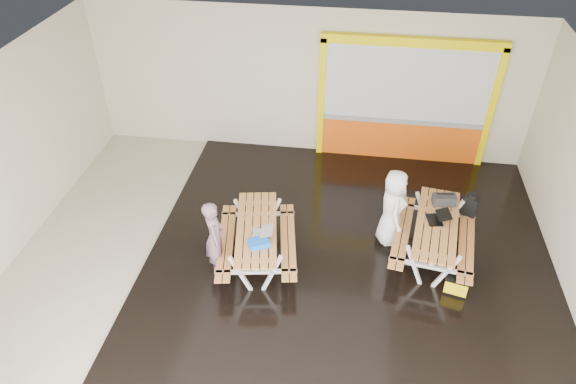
% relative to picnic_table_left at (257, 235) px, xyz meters
% --- Properties ---
extents(room, '(10.02, 8.02, 3.52)m').
position_rel_picnic_table_left_xyz_m(room, '(0.44, -0.03, 1.12)').
color(room, '#BCB29F').
rests_on(room, ground).
extents(deck, '(7.50, 7.98, 0.05)m').
position_rel_picnic_table_left_xyz_m(deck, '(1.69, -0.03, -0.60)').
color(deck, black).
rests_on(deck, room).
extents(kiosk, '(3.88, 0.16, 3.00)m').
position_rel_picnic_table_left_xyz_m(kiosk, '(2.64, 3.90, 0.82)').
color(kiosk, '#E8590F').
rests_on(kiosk, room).
extents(picnic_table_left, '(1.71, 2.25, 0.82)m').
position_rel_picnic_table_left_xyz_m(picnic_table_left, '(0.00, 0.00, 0.00)').
color(picnic_table_left, '#BE793C').
rests_on(picnic_table_left, deck).
extents(picnic_table_right, '(1.71, 2.27, 0.84)m').
position_rel_picnic_table_left_xyz_m(picnic_table_right, '(3.20, 0.56, 0.01)').
color(picnic_table_right, '#BE793C').
rests_on(picnic_table_right, deck).
extents(person_left, '(0.49, 0.61, 1.47)m').
position_rel_picnic_table_left_xyz_m(person_left, '(-0.66, -0.41, 0.23)').
color(person_left, '#755264').
rests_on(person_left, deck).
extents(person_right, '(0.60, 0.83, 1.57)m').
position_rel_picnic_table_left_xyz_m(person_right, '(2.41, 0.85, 0.24)').
color(person_right, white).
rests_on(person_right, deck).
extents(laptop_left, '(0.39, 0.36, 0.16)m').
position_rel_picnic_table_left_xyz_m(laptop_left, '(0.14, -0.21, 0.24)').
color(laptop_left, silver).
rests_on(laptop_left, picnic_table_left).
extents(laptop_right, '(0.45, 0.41, 0.17)m').
position_rel_picnic_table_left_xyz_m(laptop_right, '(3.21, 0.64, 0.26)').
color(laptop_right, black).
rests_on(laptop_right, picnic_table_right).
extents(blue_pouch, '(0.41, 0.37, 0.10)m').
position_rel_picnic_table_left_xyz_m(blue_pouch, '(0.14, -0.46, 0.24)').
color(blue_pouch, blue).
rests_on(blue_pouch, picnic_table_left).
extents(toolbox, '(0.45, 0.26, 0.25)m').
position_rel_picnic_table_left_xyz_m(toolbox, '(3.36, 1.15, 0.31)').
color(toolbox, black).
rests_on(toolbox, picnic_table_right).
extents(backpack, '(0.34, 0.29, 0.48)m').
position_rel_picnic_table_left_xyz_m(backpack, '(3.90, 1.30, 0.14)').
color(backpack, black).
rests_on(backpack, picnic_table_right).
extents(dark_case, '(0.43, 0.33, 0.15)m').
position_rel_picnic_table_left_xyz_m(dark_case, '(2.87, 0.35, -0.50)').
color(dark_case, black).
rests_on(dark_case, deck).
extents(fluke_bag, '(0.45, 0.34, 0.34)m').
position_rel_picnic_table_left_xyz_m(fluke_bag, '(3.56, -0.32, -0.41)').
color(fluke_bag, black).
rests_on(fluke_bag, deck).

